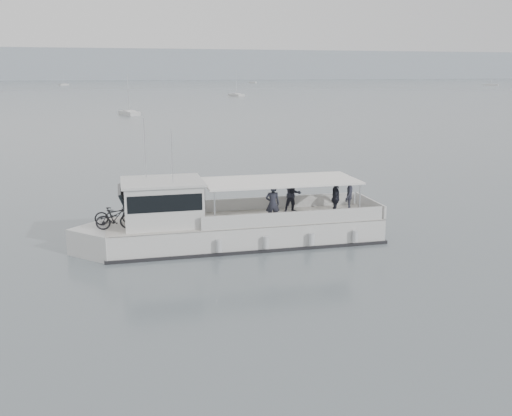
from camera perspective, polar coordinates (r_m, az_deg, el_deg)
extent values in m
plane|color=#555F65|center=(26.20, -1.07, -3.45)|extent=(1400.00, 1400.00, 0.00)
cube|color=#939EA8|center=(584.27, -16.03, 13.61)|extent=(1400.00, 90.00, 28.00)
cube|color=silver|center=(26.02, -1.06, -2.51)|extent=(12.41, 3.84, 1.33)
cube|color=silver|center=(25.47, -14.69, -3.32)|extent=(3.32, 3.32, 1.33)
cube|color=beige|center=(25.85, -1.06, -1.10)|extent=(12.41, 3.84, 0.06)
cube|color=black|center=(26.14, -1.05, -3.38)|extent=(12.62, 3.97, 0.18)
cube|color=silver|center=(27.69, 1.95, 0.54)|extent=(8.18, 0.48, 0.61)
cube|color=silver|center=(24.76, 3.89, -1.05)|extent=(8.18, 0.48, 0.61)
cube|color=silver|center=(27.69, 11.32, 0.28)|extent=(0.25, 3.27, 0.61)
cube|color=silver|center=(25.11, -9.30, 0.46)|extent=(3.40, 2.91, 1.84)
cube|color=black|center=(25.02, -12.94, 0.60)|extent=(0.69, 2.58, 1.18)
cube|color=black|center=(25.05, -9.33, 1.14)|extent=(3.20, 2.94, 0.72)
cube|color=silver|center=(24.92, -9.39, 2.63)|extent=(3.61, 3.13, 0.10)
cube|color=white|center=(25.87, 2.46, 2.74)|extent=(7.09, 3.39, 0.08)
cylinder|color=silver|center=(23.98, -4.15, -0.21)|extent=(0.06, 0.06, 1.69)
cylinder|color=silver|center=(26.74, -5.17, 1.20)|extent=(0.06, 0.06, 1.69)
cylinder|color=silver|center=(25.82, 10.33, 0.60)|extent=(0.06, 0.06, 1.69)
cylinder|color=silver|center=(28.40, 8.01, 1.86)|extent=(0.06, 0.06, 1.69)
cylinder|color=silver|center=(25.58, -11.04, 5.86)|extent=(0.03, 0.03, 2.66)
cylinder|color=silver|center=(24.06, -8.38, 5.01)|extent=(0.03, 0.03, 2.25)
cylinder|color=#BABCC0|center=(24.03, -3.71, -3.78)|extent=(0.26, 0.26, 0.51)
cylinder|color=#BABCC0|center=(24.44, 1.03, -3.45)|extent=(0.26, 0.26, 0.51)
cylinder|color=#BABCC0|center=(25.02, 5.58, -3.12)|extent=(0.26, 0.26, 0.51)
cylinder|color=#BABCC0|center=(25.74, 9.89, -2.78)|extent=(0.26, 0.26, 0.51)
imported|color=black|center=(25.56, -13.91, -0.60)|extent=(1.78, 0.69, 0.92)
imported|color=black|center=(24.76, -13.91, -0.99)|extent=(1.64, 0.53, 0.97)
imported|color=#252631|center=(25.01, 1.67, 0.43)|extent=(0.68, 0.50, 1.72)
imported|color=#252631|center=(26.94, 3.70, 1.36)|extent=(0.88, 0.71, 1.72)
imported|color=#252631|center=(26.25, 7.98, 0.93)|extent=(0.75, 1.09, 1.72)
imported|color=#252631|center=(27.55, 9.19, 1.48)|extent=(1.10, 1.28, 1.72)
cube|color=silver|center=(354.02, -18.66, 11.61)|extent=(5.82, 5.15, 0.75)
cube|color=silver|center=(354.01, -18.66, 11.66)|extent=(2.65, 2.58, 0.45)
cylinder|color=silver|center=(353.96, -18.70, 12.19)|extent=(0.08, 0.08, 6.51)
cube|color=silver|center=(357.66, 22.46, 11.32)|extent=(7.06, 7.15, 0.75)
cube|color=silver|center=(357.66, 22.46, 11.37)|extent=(3.39, 3.40, 0.45)
cylinder|color=silver|center=(357.60, 22.52, 12.03)|extent=(0.08, 0.08, 8.37)
cube|color=silver|center=(400.78, -0.31, 12.44)|extent=(4.56, 5.75, 0.75)
cube|color=silver|center=(400.78, -0.31, 12.48)|extent=(2.40, 2.52, 0.45)
cube|color=silver|center=(106.55, -12.56, 9.22)|extent=(3.58, 6.18, 0.75)
cube|color=silver|center=(106.53, -12.57, 9.40)|extent=(2.19, 2.46, 0.45)
cylinder|color=silver|center=(106.37, -12.66, 11.12)|extent=(0.08, 0.08, 6.47)
cube|color=silver|center=(185.74, -1.98, 11.22)|extent=(3.89, 7.16, 0.75)
cube|color=silver|center=(185.73, -1.98, 11.31)|extent=(2.47, 2.80, 0.45)
cylinder|color=silver|center=(185.63, -1.99, 12.47)|extent=(0.08, 0.08, 7.51)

